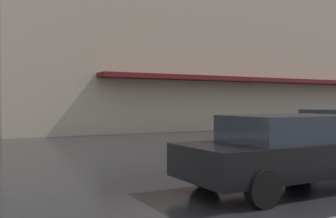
# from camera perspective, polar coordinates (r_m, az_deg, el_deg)

# --- Properties ---
(car_black) EXTENTS (1.85, 4.10, 1.41)m
(car_black) POSITION_cam_1_polar(r_m,az_deg,el_deg) (7.82, 16.72, -5.66)
(car_black) COLOR black
(car_black) RESTS_ON ground_plane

